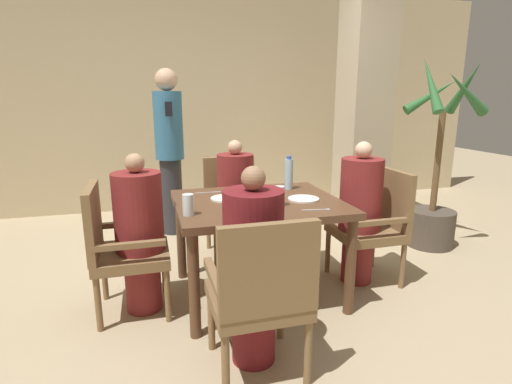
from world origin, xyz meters
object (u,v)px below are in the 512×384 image
object	(u,v)px
chair_right_side	(375,222)
potted_palm	(435,195)
diner_in_far_chair	(236,199)
water_bottle	(289,174)
diner_in_right_chair	(360,212)
glass_tall_near	(279,196)
chair_near_corner	(261,291)
plate_main_right	(226,198)
glass_tall_mid	(188,205)
bowl_small	(262,197)
diner_in_left_chair	(140,232)
plate_main_left	(304,199)
teacup_with_saucer	(247,204)
diner_in_near_chair	(253,265)
chair_far_side	(232,202)
chair_left_side	(119,245)
standing_host	(170,148)

from	to	relation	value
chair_right_side	potted_palm	bearing A→B (deg)	27.69
diner_in_far_chair	water_bottle	distance (m)	0.64
diner_in_right_chair	water_bottle	world-z (taller)	diner_in_right_chair
diner_in_far_chair	glass_tall_near	size ratio (longest dim) A/B	8.06
chair_near_corner	potted_palm	world-z (taller)	potted_palm
chair_right_side	plate_main_right	xyz separation A→B (m)	(-1.17, 0.10, 0.25)
glass_tall_mid	plate_main_right	bearing A→B (deg)	47.19
bowl_small	diner_in_left_chair	bearing A→B (deg)	-178.31
chair_right_side	potted_palm	world-z (taller)	potted_palm
plate_main_left	teacup_with_saucer	xyz separation A→B (m)	(-0.45, -0.12, 0.03)
bowl_small	glass_tall_mid	world-z (taller)	glass_tall_mid
diner_in_left_chair	water_bottle	world-z (taller)	diner_in_left_chair
diner_in_near_chair	water_bottle	bearing A→B (deg)	60.90
plate_main_right	water_bottle	world-z (taller)	water_bottle
diner_in_right_chair	glass_tall_mid	xyz separation A→B (m)	(-1.33, -0.23, 0.22)
diner_in_left_chair	glass_tall_near	xyz separation A→B (m)	(0.92, -0.17, 0.23)
chair_far_side	diner_in_right_chair	world-z (taller)	diner_in_right_chair
bowl_small	diner_in_right_chair	bearing A→B (deg)	-1.88
chair_far_side	glass_tall_mid	world-z (taller)	chair_far_side
plate_main_left	bowl_small	bearing A→B (deg)	161.47
plate_main_left	bowl_small	distance (m)	0.29
chair_left_side	diner_in_left_chair	size ratio (longest dim) A/B	0.82
chair_far_side	chair_right_side	xyz separation A→B (m)	(0.96, -0.87, 0.00)
diner_in_right_chair	teacup_with_saucer	size ratio (longest dim) A/B	9.36
diner_in_far_chair	plate_main_left	size ratio (longest dim) A/B	4.82
chair_left_side	diner_in_right_chair	xyz separation A→B (m)	(1.78, 0.00, 0.09)
diner_in_near_chair	glass_tall_mid	size ratio (longest dim) A/B	8.26
standing_host	diner_in_far_chair	bearing A→B (deg)	-59.11
diner_in_far_chair	diner_in_right_chair	distance (m)	1.10
diner_in_left_chair	plate_main_right	world-z (taller)	diner_in_left_chair
chair_near_corner	chair_right_side	bearing A→B (deg)	36.28
chair_left_side	diner_in_far_chair	size ratio (longest dim) A/B	0.83
diner_in_near_chair	water_bottle	distance (m)	1.19
standing_host	chair_far_side	bearing A→B (deg)	-54.44
diner_in_right_chair	plate_main_left	distance (m)	0.53
chair_near_corner	water_bottle	world-z (taller)	water_bottle
diner_in_right_chair	glass_tall_mid	distance (m)	1.37
potted_palm	bowl_small	bearing A→B (deg)	-165.68
bowl_small	potted_palm	bearing A→B (deg)	14.32
chair_left_side	chair_far_side	world-z (taller)	same
diner_in_right_chair	diner_in_near_chair	size ratio (longest dim) A/B	1.01
diner_in_right_chair	plate_main_right	world-z (taller)	diner_in_right_chair
chair_left_side	diner_in_far_chair	world-z (taller)	diner_in_far_chair
water_bottle	glass_tall_near	xyz separation A→B (m)	(-0.23, -0.45, -0.06)
diner_in_near_chair	glass_tall_near	distance (m)	0.69
diner_in_far_chair	glass_tall_near	bearing A→B (deg)	-83.49
plate_main_left	glass_tall_near	world-z (taller)	glass_tall_near
chair_far_side	teacup_with_saucer	world-z (taller)	chair_far_side
chair_far_side	diner_in_far_chair	distance (m)	0.15
standing_host	glass_tall_mid	bearing A→B (deg)	-90.20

